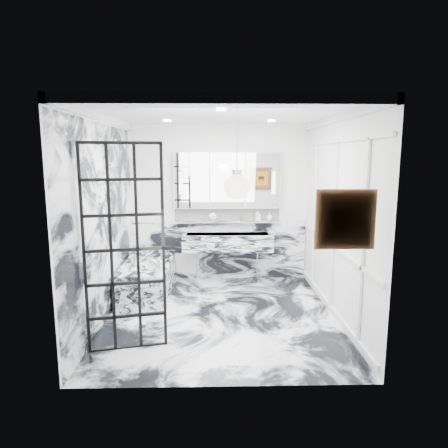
{
  "coord_description": "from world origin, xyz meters",
  "views": [
    {
      "loc": [
        -0.08,
        -5.41,
        2.25
      ],
      "look_at": [
        0.06,
        0.5,
        1.24
      ],
      "focal_mm": 32.0,
      "sensor_mm": 36.0,
      "label": 1
    }
  ],
  "objects_px": {
    "crittall_door": "(124,250)",
    "bathtub": "(148,278)",
    "mirror_cabinet": "(227,180)",
    "trough_sink": "(228,242)"
  },
  "relations": [
    {
      "from": "crittall_door",
      "to": "mirror_cabinet",
      "type": "distance_m",
      "value": 3.03
    },
    {
      "from": "bathtub",
      "to": "mirror_cabinet",
      "type": "bearing_deg",
      "value": 32.06
    },
    {
      "from": "crittall_door",
      "to": "trough_sink",
      "type": "distance_m",
      "value": 2.85
    },
    {
      "from": "crittall_door",
      "to": "trough_sink",
      "type": "relative_size",
      "value": 1.49
    },
    {
      "from": "trough_sink",
      "to": "mirror_cabinet",
      "type": "bearing_deg",
      "value": 90.0
    },
    {
      "from": "crittall_door",
      "to": "bathtub",
      "type": "xyz_separation_m",
      "value": [
        -0.07,
        1.86,
        -0.92
      ]
    },
    {
      "from": "crittall_door",
      "to": "mirror_cabinet",
      "type": "relative_size",
      "value": 1.26
    },
    {
      "from": "crittall_door",
      "to": "bathtub",
      "type": "distance_m",
      "value": 2.08
    },
    {
      "from": "crittall_door",
      "to": "bathtub",
      "type": "height_order",
      "value": "crittall_door"
    },
    {
      "from": "mirror_cabinet",
      "to": "trough_sink",
      "type": "bearing_deg",
      "value": -90.0
    }
  ]
}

